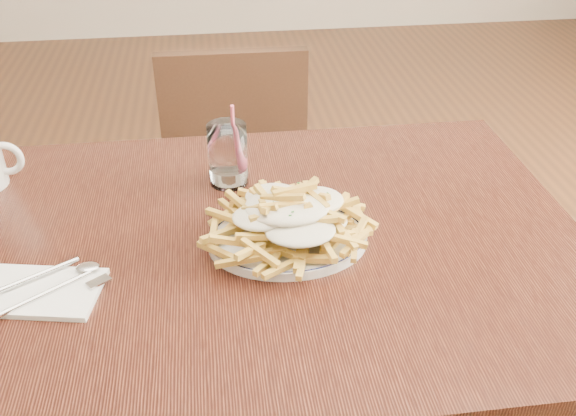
{
  "coord_description": "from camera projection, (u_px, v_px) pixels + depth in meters",
  "views": [
    {
      "loc": [
        -0.03,
        -0.89,
        1.38
      ],
      "look_at": [
        0.09,
        -0.02,
        0.82
      ],
      "focal_mm": 40.0,
      "sensor_mm": 36.0,
      "label": 1
    }
  ],
  "objects": [
    {
      "name": "water_glass",
      "position": [
        228.0,
        158.0,
        1.22
      ],
      "size": [
        0.07,
        0.07,
        0.16
      ],
      "color": "white",
      "rests_on": "table"
    },
    {
      "name": "chair_far",
      "position": [
        235.0,
        161.0,
        1.88
      ],
      "size": [
        0.39,
        0.39,
        0.84
      ],
      "color": "black",
      "rests_on": "ground"
    },
    {
      "name": "napkin",
      "position": [
        41.0,
        292.0,
        0.96
      ],
      "size": [
        0.2,
        0.15,
        0.01
      ],
      "primitive_type": "cube",
      "rotation": [
        0.0,
        0.0,
        -0.19
      ],
      "color": "white",
      "rests_on": "table"
    },
    {
      "name": "table",
      "position": [
        237.0,
        275.0,
        1.13
      ],
      "size": [
        1.2,
        0.8,
        0.75
      ],
      "color": "black",
      "rests_on": "ground"
    },
    {
      "name": "cutlery",
      "position": [
        40.0,
        285.0,
        0.97
      ],
      "size": [
        0.17,
        0.16,
        0.01
      ],
      "color": "silver",
      "rests_on": "napkin"
    },
    {
      "name": "loaded_fries",
      "position": [
        288.0,
        213.0,
        1.04
      ],
      "size": [
        0.31,
        0.26,
        0.08
      ],
      "color": "gold",
      "rests_on": "fries_plate"
    },
    {
      "name": "fries_plate",
      "position": [
        288.0,
        238.0,
        1.07
      ],
      "size": [
        0.33,
        0.31,
        0.02
      ],
      "color": "white",
      "rests_on": "table"
    }
  ]
}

